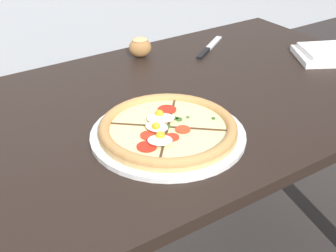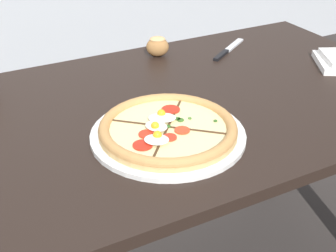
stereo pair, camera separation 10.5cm
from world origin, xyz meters
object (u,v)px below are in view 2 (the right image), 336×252
at_px(bread_piece_far, 157,46).
at_px(pizza, 168,130).
at_px(dining_table, 167,136).
at_px(knife_main, 228,49).

bearing_deg(bread_piece_far, pizza, -113.87).
xyz_separation_m(dining_table, bread_piece_far, (0.13, 0.32, 0.14)).
height_order(pizza, bread_piece_far, bread_piece_far).
bearing_deg(bread_piece_far, knife_main, -16.14).
bearing_deg(dining_table, knife_main, 34.47).
bearing_deg(pizza, dining_table, 63.11).
relative_size(dining_table, knife_main, 7.64).
xyz_separation_m(bread_piece_far, knife_main, (0.24, -0.07, -0.03)).
xyz_separation_m(dining_table, pizza, (-0.08, -0.15, 0.12)).
bearing_deg(pizza, bread_piece_far, 66.13).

